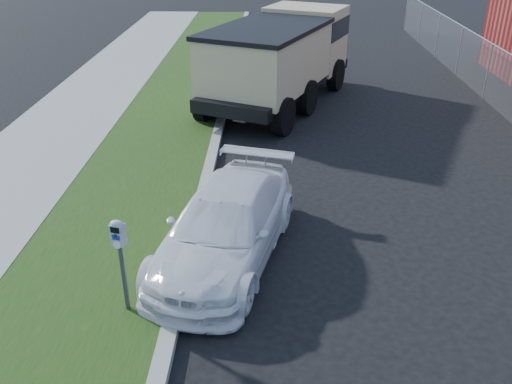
{
  "coord_description": "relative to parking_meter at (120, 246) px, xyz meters",
  "views": [
    {
      "loc": [
        -1.19,
        -7.77,
        5.51
      ],
      "look_at": [
        -1.4,
        1.0,
        1.0
      ],
      "focal_mm": 38.0,
      "sensor_mm": 36.0,
      "label": 1
    }
  ],
  "objects": [
    {
      "name": "ground",
      "position": [
        3.31,
        1.25,
        -1.26
      ],
      "size": [
        120.0,
        120.0,
        0.0
      ],
      "primitive_type": "plane",
      "color": "black",
      "rests_on": "ground"
    },
    {
      "name": "parking_meter",
      "position": [
        0.0,
        0.0,
        0.0
      ],
      "size": [
        0.24,
        0.19,
        1.54
      ],
      "rotation": [
        0.0,
        0.0,
        -0.26
      ],
      "color": "#3F4247",
      "rests_on": "ground"
    },
    {
      "name": "dump_truck",
      "position": [
        2.52,
        10.81,
        0.27
      ],
      "size": [
        5.07,
        7.36,
        2.72
      ],
      "rotation": [
        0.0,
        0.0,
        -0.41
      ],
      "color": "black",
      "rests_on": "ground"
    },
    {
      "name": "streetside",
      "position": [
        -2.26,
        3.25,
        -1.19
      ],
      "size": [
        6.12,
        50.0,
        0.15
      ],
      "color": "gray",
      "rests_on": "ground"
    },
    {
      "name": "white_wagon",
      "position": [
        1.38,
        1.7,
        -0.62
      ],
      "size": [
        2.83,
        4.73,
        1.28
      ],
      "primitive_type": "imported",
      "rotation": [
        0.0,
        0.0,
        -0.25
      ],
      "color": "white",
      "rests_on": "ground"
    }
  ]
}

